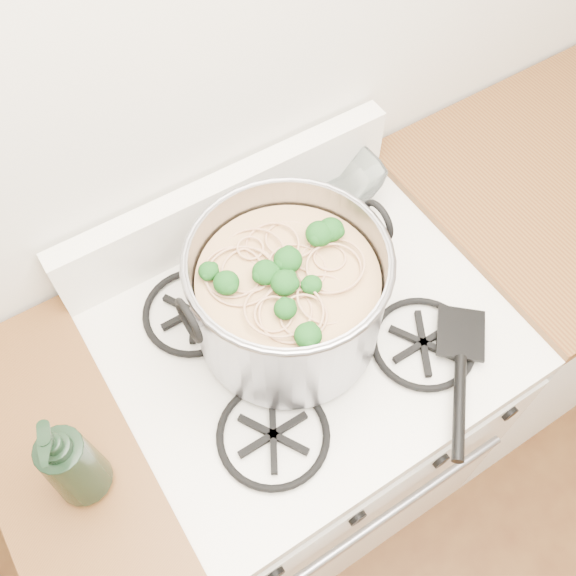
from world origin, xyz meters
The scene contains 7 objects.
gas_range centered at (0.00, 1.26, 0.44)m, with size 0.76×0.66×0.92m.
counter_left centered at (-0.51, 1.26, 0.46)m, with size 0.25×0.65×0.92m.
counter_right centered at (0.88, 1.26, 0.46)m, with size 1.00×0.65×0.92m.
stock_pot centered at (-0.03, 1.28, 1.03)m, with size 0.39×0.36×0.24m.
spatula centered at (0.24, 1.09, 0.94)m, with size 0.29×0.31×0.02m, color black, non-canonical shape.
glass_bowl centered at (0.19, 1.54, 0.94)m, with size 0.11×0.11×0.03m, color white.
bottle centered at (-0.48, 1.21, 1.04)m, with size 0.09×0.09×0.24m, color black.
Camera 1 is at (-0.36, 0.77, 2.01)m, focal length 40.00 mm.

